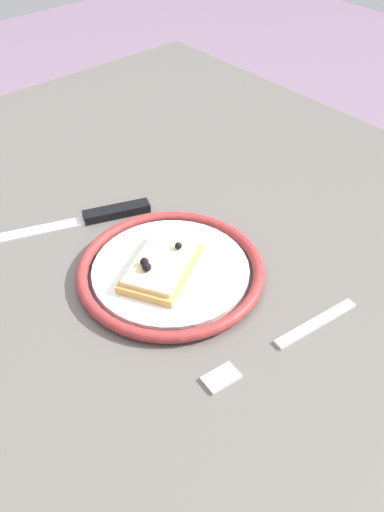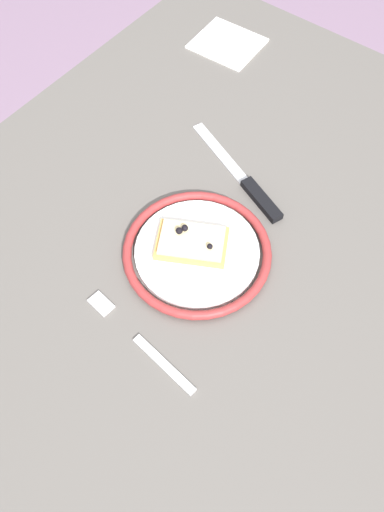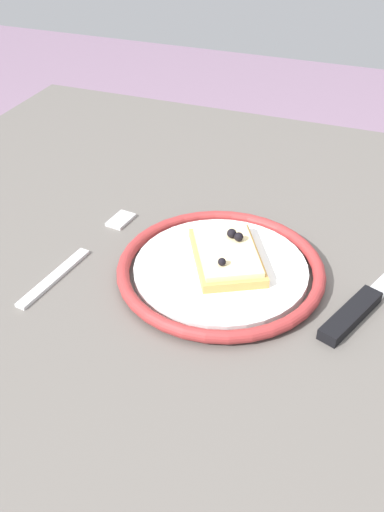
% 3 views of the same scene
% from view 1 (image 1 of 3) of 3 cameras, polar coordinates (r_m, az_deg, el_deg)
% --- Properties ---
extents(ground_plane, '(6.00, 6.00, 0.00)m').
position_cam_1_polar(ground_plane, '(1.28, -1.77, -23.83)').
color(ground_plane, gray).
extents(dining_table, '(1.07, 0.94, 0.70)m').
position_cam_1_polar(dining_table, '(0.76, -2.74, -3.26)').
color(dining_table, '#5B5651').
rests_on(dining_table, ground_plane).
extents(plate, '(0.22, 0.22, 0.02)m').
position_cam_1_polar(plate, '(0.66, -2.19, -1.51)').
color(plate, white).
rests_on(plate, dining_table).
extents(pizza_slice_near, '(0.11, 0.12, 0.03)m').
position_cam_1_polar(pizza_slice_near, '(0.65, -3.19, -1.07)').
color(pizza_slice_near, tan).
rests_on(pizza_slice_near, plate).
extents(knife, '(0.11, 0.23, 0.01)m').
position_cam_1_polar(knife, '(0.76, -10.09, 3.93)').
color(knife, silver).
rests_on(knife, dining_table).
extents(fork, '(0.04, 0.20, 0.00)m').
position_cam_1_polar(fork, '(0.60, 9.21, -8.71)').
color(fork, silver).
rests_on(fork, dining_table).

